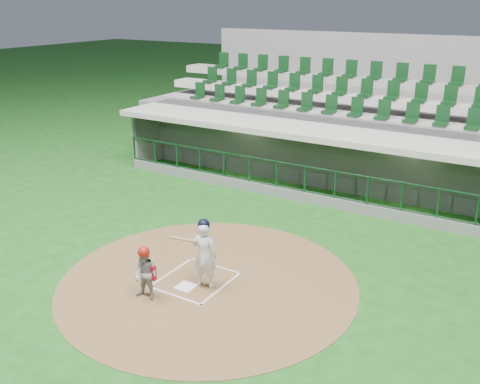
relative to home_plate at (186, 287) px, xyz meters
name	(u,v)px	position (x,y,z in m)	size (l,w,h in m)	color
ground	(203,275)	(0.00, 0.70, -0.02)	(120.00, 120.00, 0.00)	#164D16
dirt_circle	(208,282)	(0.30, 0.50, -0.02)	(7.20, 7.20, 0.01)	brown
home_plate	(186,287)	(0.00, 0.00, 0.00)	(0.43, 0.43, 0.02)	white
batter_box_chalk	(196,280)	(0.00, 0.40, 0.00)	(1.55, 1.80, 0.01)	white
dugout_structure	(326,161)	(-0.04, 8.51, 0.94)	(16.40, 3.70, 3.00)	slate
seating_deck	(357,131)	(0.00, 11.61, 1.40)	(17.00, 6.72, 5.15)	slate
batter	(204,253)	(0.37, 0.28, 0.86)	(0.87, 0.90, 1.73)	silver
catcher	(145,273)	(-0.46, -0.86, 0.63)	(0.63, 0.51, 1.31)	gray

